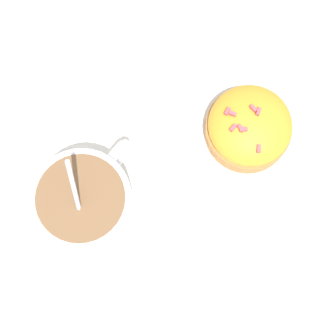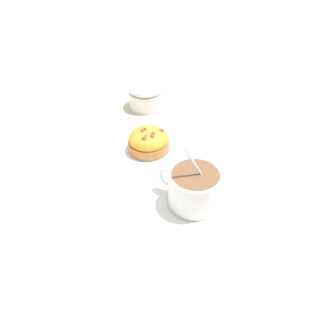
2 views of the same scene
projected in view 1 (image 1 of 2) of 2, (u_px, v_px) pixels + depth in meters
ground_plane at (172, 176)px, 0.54m from camera, size 3.00×3.00×0.00m
paper_napkin at (172, 175)px, 0.54m from camera, size 0.35×0.36×0.00m
coffee_cup at (84, 199)px, 0.50m from camera, size 0.10×0.09×0.11m
frosted_pastry at (249, 127)px, 0.53m from camera, size 0.08×0.08×0.05m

